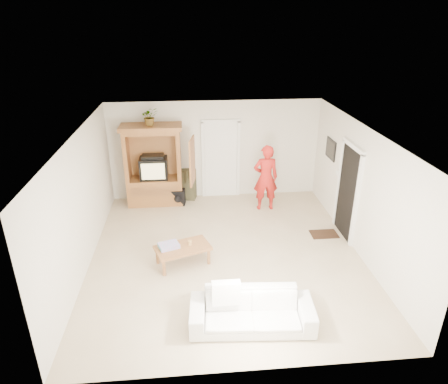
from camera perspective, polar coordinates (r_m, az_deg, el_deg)
The scene contains 19 objects.
floor at distance 8.42m, azimuth 0.26°, elevation -8.84°, with size 6.00×6.00×0.00m, color tan.
ceiling at distance 7.34m, azimuth 0.30°, elevation 8.47°, with size 6.00×6.00×0.00m, color white.
wall_back at distance 10.58m, azimuth -1.29°, elevation 6.01°, with size 5.50×5.50×0.00m, color silver.
wall_front at distance 5.24m, azimuth 3.55°, elevation -14.61°, with size 5.50×5.50×0.00m, color silver.
wall_left at distance 8.03m, azimuth -19.66°, elevation -1.49°, with size 6.00×6.00×0.00m, color silver.
wall_right at distance 8.49m, azimuth 19.09°, elevation -0.03°, with size 6.00×6.00×0.00m, color silver.
armoire at distance 10.41m, azimuth -9.84°, elevation 3.06°, with size 1.82×1.14×2.10m.
door_back at distance 10.65m, azimuth -0.46°, elevation 4.56°, with size 0.85×0.05×2.04m, color white.
doorway_right at distance 9.09m, azimuth 17.26°, elevation -0.11°, with size 0.05×0.90×2.04m, color black.
framed_picture at distance 10.02m, azimuth 15.02°, elevation 5.95°, with size 0.03×0.60×0.48m, color black.
doormat at distance 9.38m, azimuth 14.10°, elevation -5.85°, with size 0.60×0.40×0.02m, color #382316.
plant at distance 9.97m, azimuth -10.56°, elevation 10.57°, with size 0.39×0.34×0.44m, color #4C7238.
man at distance 10.00m, azimuth 5.97°, elevation 2.04°, with size 0.62×0.41×1.70m, color red.
sofa at distance 6.59m, azimuth 4.00°, elevation -16.59°, with size 1.95×0.76×0.57m, color silver.
coffee_table at distance 7.98m, azimuth -5.91°, elevation -8.08°, with size 1.19×0.90×0.39m.
towel at distance 7.95m, azimuth -7.90°, elevation -7.58°, with size 0.38×0.28×0.08m, color #E64CAC.
candle at distance 7.97m, azimuth -4.90°, elevation -7.24°, with size 0.08×0.08×0.10m, color tan.
backpack_black at distance 10.45m, azimuth -6.57°, elevation -0.76°, with size 0.35×0.21×0.44m, color black, non-canonical shape.
backpack_olive at distance 10.73m, azimuth -5.25°, elevation 1.09°, with size 0.43×0.32×0.81m, color #47442B, non-canonical shape.
Camera 1 is at (-0.69, -7.04, 4.57)m, focal length 32.00 mm.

